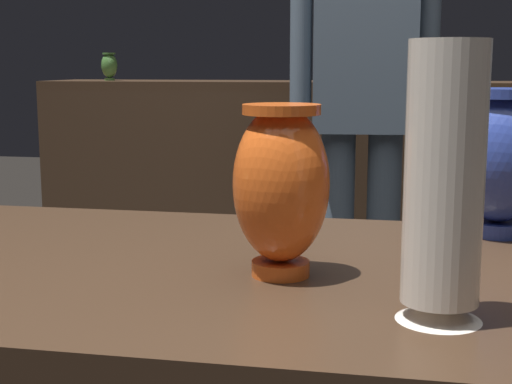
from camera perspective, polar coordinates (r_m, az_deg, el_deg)
name	(u,v)px	position (r m, az deg, el deg)	size (l,w,h in m)	color
back_display_shelf	(347,199)	(3.17, 7.05, -0.54)	(2.60, 0.40, 0.99)	#422D1E
vase_centerpiece	(281,184)	(0.89, 1.94, 0.59)	(0.12, 0.12, 0.21)	#E55B1E
vase_tall_behind	(444,186)	(0.75, 14.26, 0.47)	(0.09, 0.09, 0.28)	silver
vase_right_accent	(500,156)	(1.17, 18.28, 2.63)	(0.14, 0.14, 0.22)	#2D429E
shelf_vase_far_left	(109,65)	(3.32, -11.23, 9.53)	(0.07, 0.07, 0.12)	#477A38
shelf_vase_center	(350,47)	(3.07, 7.24, 11.00)	(0.09, 0.09, 0.29)	orange
visitor_center_back	(364,79)	(2.41, 8.28, 8.58)	(0.47, 0.21, 1.71)	slate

